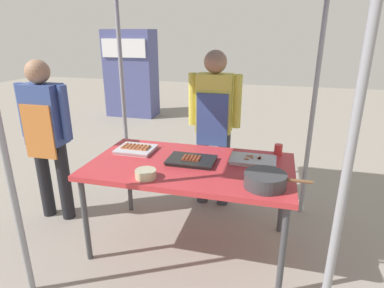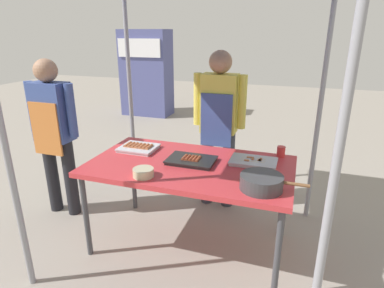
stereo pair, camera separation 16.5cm
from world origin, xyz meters
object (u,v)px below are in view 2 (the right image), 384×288
(tray_grilled_sausages, at_px, (191,160))
(tray_meat_skewers, at_px, (253,162))
(drink_cup_near_edge, at_px, (281,152))
(customer_nearby, at_px, (54,127))
(cooking_wok, at_px, (262,182))
(condiment_bowl, at_px, (143,173))
(vendor_woman, at_px, (219,119))
(stall_table, at_px, (190,170))
(tray_pork_links, at_px, (138,148))
(neighbor_stall_left, at_px, (146,73))

(tray_grilled_sausages, relative_size, tray_meat_skewers, 1.04)
(drink_cup_near_edge, xyz_separation_m, customer_nearby, (-2.05, -0.29, 0.10))
(cooking_wok, relative_size, condiment_bowl, 2.93)
(condiment_bowl, relative_size, vendor_woman, 0.10)
(drink_cup_near_edge, bearing_deg, vendor_woman, 150.19)
(stall_table, xyz_separation_m, customer_nearby, (-1.38, 0.10, 0.20))
(tray_grilled_sausages, height_order, customer_nearby, customer_nearby)
(tray_pork_links, bearing_deg, drink_cup_near_edge, 11.23)
(tray_meat_skewers, xyz_separation_m, condiment_bowl, (-0.72, -0.49, 0.01))
(tray_meat_skewers, distance_m, cooking_wok, 0.44)
(tray_meat_skewers, xyz_separation_m, vendor_woman, (-0.43, 0.59, 0.17))
(stall_table, relative_size, tray_grilled_sausages, 4.24)
(tray_pork_links, xyz_separation_m, neighbor_stall_left, (-1.85, 3.92, 0.12))
(customer_nearby, height_order, neighbor_stall_left, neighbor_stall_left)
(tray_grilled_sausages, height_order, condiment_bowl, condiment_bowl)
(stall_table, xyz_separation_m, tray_meat_skewers, (0.48, 0.17, 0.07))
(tray_grilled_sausages, height_order, drink_cup_near_edge, drink_cup_near_edge)
(customer_nearby, bearing_deg, tray_meat_skewers, 2.00)
(vendor_woman, bearing_deg, tray_meat_skewers, 126.55)
(stall_table, xyz_separation_m, tray_grilled_sausages, (-0.00, 0.03, 0.07))
(tray_grilled_sausages, bearing_deg, cooking_wok, -25.92)
(tray_grilled_sausages, distance_m, condiment_bowl, 0.43)
(tray_grilled_sausages, xyz_separation_m, condiment_bowl, (-0.24, -0.36, 0.01))
(cooking_wok, height_order, neighbor_stall_left, neighbor_stall_left)
(tray_pork_links, relative_size, cooking_wok, 0.71)
(tray_grilled_sausages, distance_m, cooking_wok, 0.66)
(tray_meat_skewers, relative_size, cooking_wok, 0.82)
(tray_pork_links, distance_m, condiment_bowl, 0.56)
(condiment_bowl, xyz_separation_m, customer_nearby, (-1.14, 0.43, 0.11))
(tray_pork_links, relative_size, customer_nearby, 0.21)
(tray_pork_links, bearing_deg, tray_grilled_sausages, -12.83)
(condiment_bowl, relative_size, drink_cup_near_edge, 1.73)
(stall_table, distance_m, condiment_bowl, 0.42)
(tray_grilled_sausages, height_order, tray_meat_skewers, tray_grilled_sausages)
(tray_pork_links, relative_size, vendor_woman, 0.20)
(tray_pork_links, relative_size, drink_cup_near_edge, 3.60)
(stall_table, relative_size, condiment_bowl, 10.53)
(cooking_wok, xyz_separation_m, condiment_bowl, (-0.83, -0.07, -0.02))
(tray_pork_links, xyz_separation_m, drink_cup_near_edge, (1.20, 0.24, 0.02))
(neighbor_stall_left, bearing_deg, tray_meat_skewers, -53.80)
(customer_nearby, xyz_separation_m, neighbor_stall_left, (-1.00, 3.98, 0.00))
(cooking_wok, xyz_separation_m, neighbor_stall_left, (-2.98, 4.33, 0.09))
(tray_meat_skewers, relative_size, tray_pork_links, 1.15)
(stall_table, xyz_separation_m, tray_pork_links, (-0.53, 0.15, 0.07))
(tray_grilled_sausages, height_order, tray_pork_links, tray_pork_links)
(tray_pork_links, distance_m, drink_cup_near_edge, 1.23)
(tray_meat_skewers, height_order, tray_pork_links, tray_pork_links)
(stall_table, bearing_deg, neighbor_stall_left, 120.35)
(tray_grilled_sausages, relative_size, vendor_woman, 0.24)
(condiment_bowl, distance_m, customer_nearby, 1.23)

